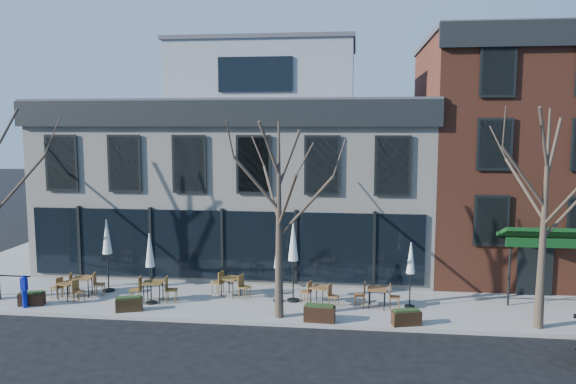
# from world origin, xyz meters

# --- Properties ---
(ground) EXTENTS (120.00, 120.00, 0.00)m
(ground) POSITION_xyz_m (0.00, 0.00, 0.00)
(ground) COLOR black
(ground) RESTS_ON ground
(sidewalk_front) EXTENTS (33.50, 4.70, 0.15)m
(sidewalk_front) POSITION_xyz_m (3.25, -2.15, 0.07)
(sidewalk_front) COLOR gray
(sidewalk_front) RESTS_ON ground
(sidewalk_side) EXTENTS (4.50, 12.00, 0.15)m
(sidewalk_side) POSITION_xyz_m (-11.25, 6.00, 0.07)
(sidewalk_side) COLOR gray
(sidewalk_side) RESTS_ON ground
(corner_building) EXTENTS (18.39, 10.39, 11.10)m
(corner_building) POSITION_xyz_m (0.07, 5.07, 4.72)
(corner_building) COLOR beige
(corner_building) RESTS_ON ground
(red_brick_building) EXTENTS (8.20, 11.78, 11.18)m
(red_brick_building) POSITION_xyz_m (13.00, 4.98, 5.64)
(red_brick_building) COLOR brown
(red_brick_building) RESTS_ON ground
(tree_mid) EXTENTS (3.50, 3.55, 7.04)m
(tree_mid) POSITION_xyz_m (3.01, -3.90, 3.79)
(tree_mid) COLOR #382B21
(tree_mid) RESTS_ON sidewalk_front
(tree_right) EXTENTS (3.72, 3.77, 7.48)m
(tree_right) POSITION_xyz_m (12.01, -3.90, 4.02)
(tree_right) COLOR #382B21
(tree_right) RESTS_ON sidewalk_front
(call_box) EXTENTS (0.25, 0.25, 1.28)m
(call_box) POSITION_xyz_m (-6.76, -4.03, 0.83)
(call_box) COLOR #0B1694
(call_box) RESTS_ON sidewalk_front
(cafe_set_0) EXTENTS (1.63, 0.89, 0.84)m
(cafe_set_0) POSITION_xyz_m (-5.64, -2.90, 0.58)
(cafe_set_0) COLOR brown
(cafe_set_0) RESTS_ON sidewalk_front
(cafe_set_1) EXTENTS (1.81, 0.84, 0.93)m
(cafe_set_1) POSITION_xyz_m (-5.29, -2.33, 0.63)
(cafe_set_1) COLOR brown
(cafe_set_1) RESTS_ON sidewalk_front
(cafe_set_2) EXTENTS (1.94, 0.85, 1.00)m
(cafe_set_2) POSITION_xyz_m (-2.13, -2.80, 0.67)
(cafe_set_2) COLOR brown
(cafe_set_2) RESTS_ON sidewalk_front
(cafe_set_3) EXTENTS (1.81, 1.06, 0.93)m
(cafe_set_3) POSITION_xyz_m (0.72, -1.65, 0.63)
(cafe_set_3) COLOR brown
(cafe_set_3) RESTS_ON sidewalk_front
(cafe_set_4) EXTENTS (1.63, 0.97, 0.84)m
(cafe_set_4) POSITION_xyz_m (4.37, -2.29, 0.58)
(cafe_set_4) COLOR brown
(cafe_set_4) RESTS_ON sidewalk_front
(cafe_set_5) EXTENTS (1.80, 0.77, 0.93)m
(cafe_set_5) POSITION_xyz_m (6.57, -2.44, 0.63)
(cafe_set_5) COLOR brown
(cafe_set_5) RESTS_ON sidewalk_front
(umbrella_0) EXTENTS (0.49, 0.49, 3.04)m
(umbrella_0) POSITION_xyz_m (-4.52, -1.61, 2.30)
(umbrella_0) COLOR black
(umbrella_0) RESTS_ON sidewalk_front
(umbrella_1) EXTENTS (0.45, 0.45, 2.78)m
(umbrella_1) POSITION_xyz_m (-2.17, -2.96, 2.11)
(umbrella_1) COLOR black
(umbrella_1) RESTS_ON sidewalk_front
(umbrella_2) EXTENTS (0.41, 0.41, 2.57)m
(umbrella_2) POSITION_xyz_m (2.72, -2.12, 1.96)
(umbrella_2) COLOR black
(umbrella_2) RESTS_ON sidewalk_front
(umbrella_3) EXTENTS (0.50, 0.50, 3.12)m
(umbrella_3) POSITION_xyz_m (3.31, -2.02, 2.35)
(umbrella_3) COLOR black
(umbrella_3) RESTS_ON sidewalk_front
(umbrella_4) EXTENTS (0.40, 0.40, 2.53)m
(umbrella_4) POSITION_xyz_m (7.81, -2.24, 1.93)
(umbrella_4) COLOR black
(umbrella_4) RESTS_ON sidewalk_front
(planter_0) EXTENTS (1.01, 0.59, 0.53)m
(planter_0) POSITION_xyz_m (-6.68, -3.71, 0.41)
(planter_0) COLOR black
(planter_0) RESTS_ON sidewalk_front
(planter_1) EXTENTS (1.05, 0.68, 0.55)m
(planter_1) POSITION_xyz_m (-2.66, -3.92, 0.42)
(planter_1) COLOR black
(planter_1) RESTS_ON sidewalk_front
(planter_2) EXTENTS (1.12, 0.50, 0.61)m
(planter_2) POSITION_xyz_m (4.49, -4.20, 0.45)
(planter_2) COLOR black
(planter_2) RESTS_ON sidewalk_front
(planter_3) EXTENTS (1.07, 0.64, 0.56)m
(planter_3) POSITION_xyz_m (7.51, -4.20, 0.43)
(planter_3) COLOR black
(planter_3) RESTS_ON sidewalk_front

